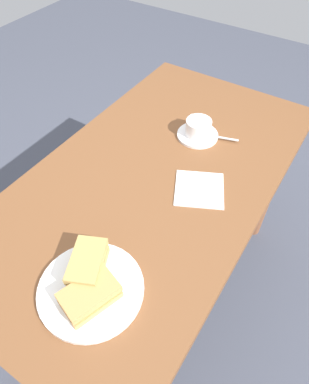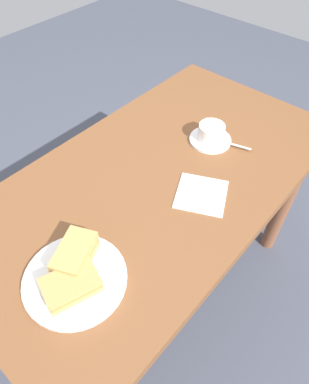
{
  "view_description": "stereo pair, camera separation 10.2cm",
  "coord_description": "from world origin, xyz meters",
  "px_view_note": "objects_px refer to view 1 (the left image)",
  "views": [
    {
      "loc": [
        -0.66,
        -0.43,
        1.57
      ],
      "look_at": [
        -0.08,
        -0.06,
        0.8
      ],
      "focal_mm": 32.19,
      "sensor_mm": 36.0,
      "label": 1
    },
    {
      "loc": [
        -0.59,
        -0.51,
        1.57
      ],
      "look_at": [
        -0.08,
        -0.06,
        0.8
      ],
      "focal_mm": 32.19,
      "sensor_mm": 36.0,
      "label": 2
    }
  ],
  "objects_px": {
    "sandwich_front": "(90,295)",
    "spoon": "(220,137)",
    "coffee_cup": "(198,127)",
    "sandwich_plate": "(91,289)",
    "sandwich_back": "(88,264)",
    "coffee_saucer": "(198,135)",
    "napkin": "(199,189)",
    "dining_table": "(153,200)"
  },
  "relations": [
    {
      "from": "sandwich_front",
      "to": "spoon",
      "type": "distance_m",
      "value": 0.72
    },
    {
      "from": "coffee_cup",
      "to": "spoon",
      "type": "relative_size",
      "value": 1.07
    },
    {
      "from": "sandwich_plate",
      "to": "sandwich_back",
      "type": "relative_size",
      "value": 1.76
    },
    {
      "from": "coffee_saucer",
      "to": "napkin",
      "type": "xyz_separation_m",
      "value": [
        -0.23,
        -0.13,
        -0.0
      ]
    },
    {
      "from": "sandwich_plate",
      "to": "napkin",
      "type": "bearing_deg",
      "value": -8.63
    },
    {
      "from": "spoon",
      "to": "sandwich_back",
      "type": "bearing_deg",
      "value": 175.64
    },
    {
      "from": "sandwich_back",
      "to": "spoon",
      "type": "distance_m",
      "value": 0.66
    },
    {
      "from": "sandwich_back",
      "to": "coffee_cup",
      "type": "distance_m",
      "value": 0.64
    },
    {
      "from": "coffee_cup",
      "to": "napkin",
      "type": "bearing_deg",
      "value": -150.68
    },
    {
      "from": "dining_table",
      "to": "sandwich_plate",
      "type": "height_order",
      "value": "sandwich_plate"
    },
    {
      "from": "coffee_cup",
      "to": "spoon",
      "type": "bearing_deg",
      "value": -73.79
    },
    {
      "from": "dining_table",
      "to": "napkin",
      "type": "height_order",
      "value": "napkin"
    },
    {
      "from": "spoon",
      "to": "coffee_cup",
      "type": "bearing_deg",
      "value": 106.21
    },
    {
      "from": "sandwich_front",
      "to": "napkin",
      "type": "distance_m",
      "value": 0.47
    },
    {
      "from": "coffee_saucer",
      "to": "napkin",
      "type": "relative_size",
      "value": 0.99
    },
    {
      "from": "sandwich_front",
      "to": "spoon",
      "type": "xyz_separation_m",
      "value": [
        0.72,
        0.0,
        -0.03
      ]
    },
    {
      "from": "coffee_saucer",
      "to": "sandwich_front",
      "type": "bearing_deg",
      "value": -173.29
    },
    {
      "from": "sandwich_plate",
      "to": "sandwich_back",
      "type": "bearing_deg",
      "value": 43.45
    },
    {
      "from": "dining_table",
      "to": "sandwich_back",
      "type": "relative_size",
      "value": 8.83
    },
    {
      "from": "sandwich_front",
      "to": "napkin",
      "type": "relative_size",
      "value": 1.0
    },
    {
      "from": "dining_table",
      "to": "sandwich_back",
      "type": "xyz_separation_m",
      "value": [
        -0.38,
        -0.05,
        0.17
      ]
    },
    {
      "from": "coffee_saucer",
      "to": "napkin",
      "type": "bearing_deg",
      "value": -150.81
    },
    {
      "from": "sandwich_plate",
      "to": "coffee_saucer",
      "type": "bearing_deg",
      "value": 5.18
    },
    {
      "from": "sandwich_plate",
      "to": "dining_table",
      "type": "bearing_deg",
      "value": 11.9
    },
    {
      "from": "dining_table",
      "to": "napkin",
      "type": "xyz_separation_m",
      "value": [
        0.03,
        -0.15,
        0.13
      ]
    },
    {
      "from": "sandwich_back",
      "to": "napkin",
      "type": "distance_m",
      "value": 0.42
    },
    {
      "from": "coffee_saucer",
      "to": "spoon",
      "type": "height_order",
      "value": "spoon"
    },
    {
      "from": "coffee_cup",
      "to": "napkin",
      "type": "distance_m",
      "value": 0.27
    },
    {
      "from": "dining_table",
      "to": "coffee_saucer",
      "type": "bearing_deg",
      "value": -6.04
    },
    {
      "from": "sandwich_front",
      "to": "napkin",
      "type": "xyz_separation_m",
      "value": [
        0.46,
        -0.05,
        -0.04
      ]
    },
    {
      "from": "napkin",
      "to": "spoon",
      "type": "bearing_deg",
      "value": 11.4
    },
    {
      "from": "sandwich_front",
      "to": "coffee_cup",
      "type": "relative_size",
      "value": 1.44
    },
    {
      "from": "sandwich_plate",
      "to": "sandwich_back",
      "type": "distance_m",
      "value": 0.06
    },
    {
      "from": "sandwich_front",
      "to": "coffee_cup",
      "type": "distance_m",
      "value": 0.7
    },
    {
      "from": "coffee_cup",
      "to": "spoon",
      "type": "height_order",
      "value": "coffee_cup"
    },
    {
      "from": "coffee_cup",
      "to": "spoon",
      "type": "xyz_separation_m",
      "value": [
        0.02,
        -0.08,
        -0.03
      ]
    },
    {
      "from": "dining_table",
      "to": "sandwich_plate",
      "type": "bearing_deg",
      "value": -168.1
    },
    {
      "from": "dining_table",
      "to": "coffee_saucer",
      "type": "distance_m",
      "value": 0.29
    },
    {
      "from": "sandwich_back",
      "to": "sandwich_front",
      "type": "bearing_deg",
      "value": -136.92
    },
    {
      "from": "dining_table",
      "to": "coffee_cup",
      "type": "height_order",
      "value": "coffee_cup"
    },
    {
      "from": "dining_table",
      "to": "spoon",
      "type": "height_order",
      "value": "spoon"
    },
    {
      "from": "sandwich_front",
      "to": "sandwich_back",
      "type": "relative_size",
      "value": 1.01
    }
  ]
}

